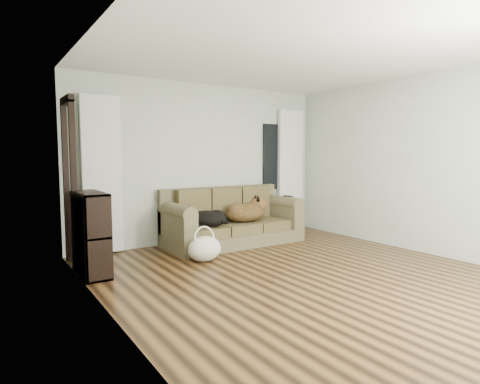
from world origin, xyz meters
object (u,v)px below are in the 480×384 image
dog_shepherd (247,213)px  tote_bag (204,250)px  sofa (234,216)px  bookshelf (91,233)px  dog_black_lab (204,218)px

dog_shepherd → tote_bag: dog_shepherd is taller
sofa → bookshelf: 2.38m
sofa → tote_bag: (-0.92, -0.71, -0.29)m
dog_black_lab → bookshelf: bookshelf is taller
dog_shepherd → bookshelf: 2.61m
dog_black_lab → dog_shepherd: size_ratio=0.80×
sofa → tote_bag: 1.19m
dog_black_lab → tote_bag: bearing=-82.2°
sofa → tote_bag: size_ratio=4.72×
bookshelf → sofa: bearing=17.5°
sofa → dog_shepherd: size_ratio=2.94×
sofa → dog_shepherd: 0.24m
sofa → dog_shepherd: (0.23, -0.03, 0.04)m
dog_shepherd → bookshelf: (-2.57, -0.45, 0.01)m
sofa → bookshelf: bearing=-168.5°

